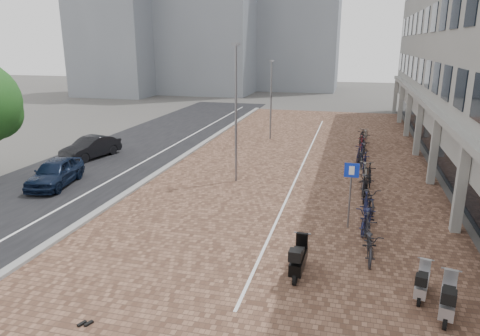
{
  "coord_description": "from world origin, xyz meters",
  "views": [
    {
      "loc": [
        4.84,
        -12.62,
        6.8
      ],
      "look_at": [
        0.0,
        6.0,
        1.3
      ],
      "focal_mm": 32.83,
      "sensor_mm": 36.0,
      "label": 1
    }
  ],
  "objects_px": {
    "car_navy": "(55,172)",
    "scooter_front": "(422,282)",
    "parking_sign": "(351,185)",
    "scooter_back": "(448,298)",
    "scooter_mid": "(299,258)",
    "car_dark": "(91,148)"
  },
  "relations": [
    {
      "from": "car_navy",
      "to": "parking_sign",
      "type": "distance_m",
      "value": 14.22
    },
    {
      "from": "car_navy",
      "to": "scooter_mid",
      "type": "distance_m",
      "value": 13.91
    },
    {
      "from": "car_navy",
      "to": "parking_sign",
      "type": "height_order",
      "value": "parking_sign"
    },
    {
      "from": "car_navy",
      "to": "scooter_front",
      "type": "xyz_separation_m",
      "value": [
        16.14,
        -6.05,
        -0.19
      ]
    },
    {
      "from": "car_navy",
      "to": "car_dark",
      "type": "bearing_deg",
      "value": 94.22
    },
    {
      "from": "parking_sign",
      "to": "scooter_mid",
      "type": "bearing_deg",
      "value": -108.92
    },
    {
      "from": "car_navy",
      "to": "scooter_front",
      "type": "bearing_deg",
      "value": -31.13
    },
    {
      "from": "scooter_front",
      "to": "parking_sign",
      "type": "height_order",
      "value": "parking_sign"
    },
    {
      "from": "scooter_mid",
      "to": "scooter_front",
      "type": "bearing_deg",
      "value": -3.89
    },
    {
      "from": "scooter_back",
      "to": "car_navy",
      "type": "bearing_deg",
      "value": 170.15
    },
    {
      "from": "scooter_back",
      "to": "scooter_front",
      "type": "bearing_deg",
      "value": 134.21
    },
    {
      "from": "scooter_front",
      "to": "parking_sign",
      "type": "xyz_separation_m",
      "value": [
        -2.07,
        4.32,
        1.26
      ]
    },
    {
      "from": "scooter_front",
      "to": "scooter_mid",
      "type": "height_order",
      "value": "scooter_mid"
    },
    {
      "from": "parking_sign",
      "to": "scooter_back",
      "type": "bearing_deg",
      "value": -63.17
    },
    {
      "from": "car_navy",
      "to": "scooter_front",
      "type": "height_order",
      "value": "car_navy"
    },
    {
      "from": "scooter_front",
      "to": "scooter_back",
      "type": "bearing_deg",
      "value": -45.49
    },
    {
      "from": "car_dark",
      "to": "scooter_back",
      "type": "bearing_deg",
      "value": -21.06
    },
    {
      "from": "car_navy",
      "to": "scooter_front",
      "type": "relative_size",
      "value": 2.8
    },
    {
      "from": "car_dark",
      "to": "parking_sign",
      "type": "bearing_deg",
      "value": -11.42
    },
    {
      "from": "scooter_mid",
      "to": "parking_sign",
      "type": "xyz_separation_m",
      "value": [
        1.38,
        3.97,
        1.16
      ]
    },
    {
      "from": "scooter_front",
      "to": "scooter_back",
      "type": "distance_m",
      "value": 0.96
    },
    {
      "from": "car_navy",
      "to": "scooter_back",
      "type": "bearing_deg",
      "value": -33.0
    }
  ]
}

